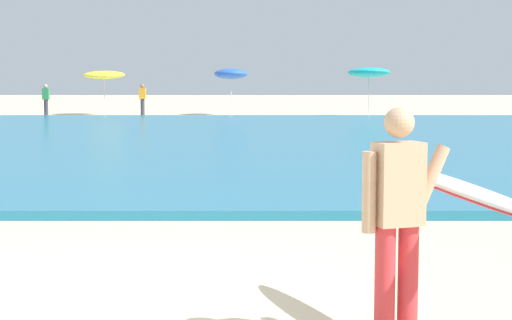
{
  "coord_description": "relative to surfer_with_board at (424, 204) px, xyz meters",
  "views": [
    {
      "loc": [
        1.19,
        -6.79,
        1.95
      ],
      "look_at": [
        1.21,
        1.61,
        1.1
      ],
      "focal_mm": 58.32,
      "sensor_mm": 36.0,
      "label": 1
    }
  ],
  "objects": [
    {
      "name": "beach_umbrella_2",
      "position": [
        -2.5,
        36.31,
        1.05
      ],
      "size": [
        1.7,
        1.72,
        2.37
      ],
      "color": "beige",
      "rests_on": "ground"
    },
    {
      "name": "sea",
      "position": [
        -2.42,
        19.11,
        -0.96
      ],
      "size": [
        120.0,
        28.0,
        0.14
      ],
      "primitive_type": "cube",
      "color": "teal",
      "rests_on": "ground"
    },
    {
      "name": "beach_umbrella_3",
      "position": [
        4.28,
        34.75,
        1.11
      ],
      "size": [
        2.07,
        2.1,
        2.44
      ],
      "color": "beige",
      "rests_on": "ground"
    },
    {
      "name": "surfer_with_board",
      "position": [
        0.0,
        0.0,
        0.0
      ],
      "size": [
        1.26,
        2.39,
        1.73
      ],
      "color": "red",
      "rests_on": "ground"
    },
    {
      "name": "ground_plane",
      "position": [
        -2.42,
        0.82,
        -1.03
      ],
      "size": [
        160.0,
        160.0,
        0.0
      ],
      "primitive_type": "plane",
      "color": "beige"
    },
    {
      "name": "beachgoer_near_row_left",
      "position": [
        -11.32,
        33.96,
        -0.18
      ],
      "size": [
        0.32,
        0.2,
        1.58
      ],
      "color": "#383842",
      "rests_on": "ground"
    },
    {
      "name": "beach_umbrella_1",
      "position": [
        -8.94,
        36.35,
        1.0
      ],
      "size": [
        2.1,
        2.12,
        2.29
      ],
      "color": "beige",
      "rests_on": "ground"
    },
    {
      "name": "beachgoer_near_row_mid",
      "position": [
        -6.86,
        35.26,
        -0.18
      ],
      "size": [
        0.32,
        0.2,
        1.58
      ],
      "color": "#383842",
      "rests_on": "ground"
    }
  ]
}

